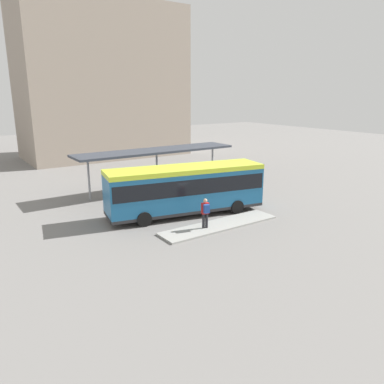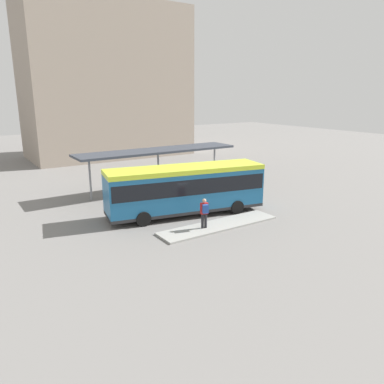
{
  "view_description": "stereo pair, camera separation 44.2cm",
  "coord_description": "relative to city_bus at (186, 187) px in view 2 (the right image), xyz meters",
  "views": [
    {
      "loc": [
        -13.17,
        -20.06,
        7.89
      ],
      "look_at": [
        0.52,
        0.0,
        1.46
      ],
      "focal_mm": 35.0,
      "sensor_mm": 36.0,
      "label": 1
    },
    {
      "loc": [
        -12.8,
        -20.3,
        7.89
      ],
      "look_at": [
        0.52,
        0.0,
        1.46
      ],
      "focal_mm": 35.0,
      "sensor_mm": 36.0,
      "label": 2
    }
  ],
  "objects": [
    {
      "name": "bicycle_orange",
      "position": [
        9.86,
        5.31,
        -1.54
      ],
      "size": [
        0.48,
        1.63,
        0.71
      ],
      "rotation": [
        0.0,
        0.0,
        -1.43
      ],
      "color": "black",
      "rests_on": "ground_plane"
    },
    {
      "name": "bicycle_black",
      "position": [
        9.39,
        6.05,
        -1.52
      ],
      "size": [
        0.48,
        1.72,
        0.75
      ],
      "rotation": [
        0.0,
        0.0,
        -1.43
      ],
      "color": "black",
      "rests_on": "ground_plane"
    },
    {
      "name": "ground_plane",
      "position": [
        -0.01,
        0.0,
        -1.89
      ],
      "size": [
        120.0,
        120.0,
        0.0
      ],
      "primitive_type": "plane",
      "color": "slate"
    },
    {
      "name": "station_building",
      "position": [
        5.09,
        26.5,
        7.32
      ],
      "size": [
        19.74,
        10.04,
        18.41
      ],
      "color": "gray",
      "rests_on": "ground_plane"
    },
    {
      "name": "bicycle_green",
      "position": [
        9.62,
        6.79,
        -1.51
      ],
      "size": [
        0.48,
        1.75,
        0.76
      ],
      "rotation": [
        0.0,
        0.0,
        -1.4
      ],
      "color": "black",
      "rests_on": "ground_plane"
    },
    {
      "name": "curb_island",
      "position": [
        0.42,
        -3.15,
        -1.83
      ],
      "size": [
        7.93,
        1.8,
        0.12
      ],
      "color": "#9E9E99",
      "rests_on": "ground_plane"
    },
    {
      "name": "pedestrian_waiting",
      "position": [
        -0.7,
        -3.19,
        -0.74
      ],
      "size": [
        0.49,
        0.54,
        1.81
      ],
      "rotation": [
        0.0,
        0.0,
        1.31
      ],
      "color": "#232328",
      "rests_on": "curb_island"
    },
    {
      "name": "station_shelter",
      "position": [
        1.68,
        6.91,
        1.35
      ],
      "size": [
        13.72,
        2.9,
        3.39
      ],
      "color": "#383D47",
      "rests_on": "ground_plane"
    },
    {
      "name": "city_bus",
      "position": [
        0.0,
        0.0,
        0.0
      ],
      "size": [
        10.77,
        4.59,
        3.24
      ],
      "rotation": [
        0.0,
        0.0,
        -0.2
      ],
      "color": "#1E6093",
      "rests_on": "ground_plane"
    },
    {
      "name": "bicycle_white",
      "position": [
        9.46,
        4.57,
        -1.51
      ],
      "size": [
        0.48,
        1.76,
        0.76
      ],
      "rotation": [
        0.0,
        0.0,
        -1.47
      ],
      "color": "black",
      "rests_on": "ground_plane"
    }
  ]
}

